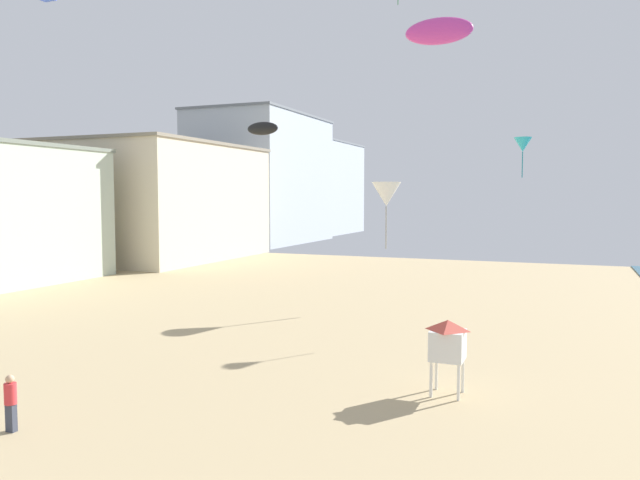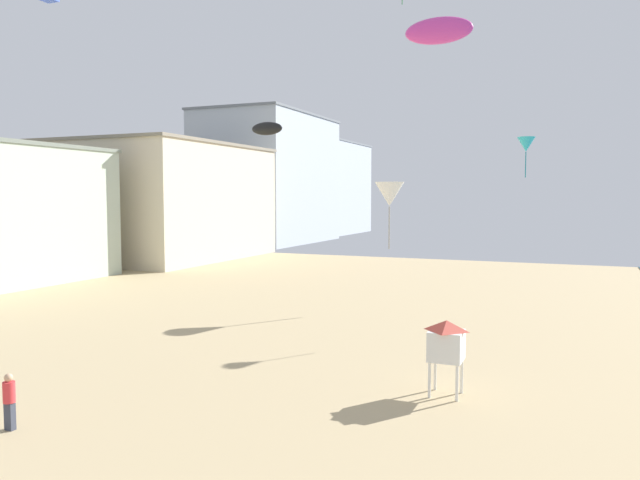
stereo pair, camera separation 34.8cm
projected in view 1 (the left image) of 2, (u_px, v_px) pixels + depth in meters
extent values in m
cube|color=beige|center=(156.00, 203.00, 65.77)|extent=(16.44, 21.26, 11.91)
cube|color=gray|center=(155.00, 146.00, 65.34)|extent=(16.77, 21.69, 0.30)
cube|color=#ADB7C1|center=(262.00, 180.00, 88.45)|extent=(13.60, 21.92, 18.05)
cube|color=slate|center=(261.00, 116.00, 87.80)|extent=(13.87, 22.36, 0.30)
cube|color=#ADB7C1|center=(322.00, 189.00, 110.21)|extent=(10.07, 18.52, 15.97)
cube|color=slate|center=(322.00, 144.00, 109.63)|extent=(10.27, 18.89, 0.30)
cube|color=#383D4C|center=(11.00, 418.00, 17.28)|extent=(0.28, 0.18, 0.80)
cylinder|color=red|center=(10.00, 394.00, 17.23)|extent=(0.34, 0.34, 0.60)
sphere|color=tan|center=(10.00, 379.00, 17.20)|extent=(0.24, 0.24, 0.24)
cylinder|color=white|center=(431.00, 379.00, 20.23)|extent=(0.10, 0.10, 1.20)
cylinder|color=white|center=(458.00, 383.00, 19.89)|extent=(0.10, 0.10, 1.20)
cylinder|color=white|center=(436.00, 372.00, 21.06)|extent=(0.10, 0.10, 1.20)
cylinder|color=white|center=(463.00, 375.00, 20.72)|extent=(0.10, 0.10, 1.20)
cube|color=white|center=(448.00, 345.00, 20.40)|extent=(1.10, 1.10, 1.00)
pyramid|color=#D14C3D|center=(448.00, 325.00, 20.35)|extent=(1.10, 1.10, 0.35)
cone|color=#2DB7CC|center=(523.00, 145.00, 32.29)|extent=(0.94, 0.94, 0.77)
cylinder|color=teal|center=(522.00, 165.00, 32.36)|extent=(0.05, 0.05, 1.36)
ellipsoid|color=#DB3D9E|center=(439.00, 31.00, 22.27)|extent=(2.49, 0.69, 0.97)
cone|color=white|center=(386.00, 194.00, 36.32)|extent=(1.76, 1.76, 1.44)
cylinder|color=#A4A4A4|center=(386.00, 228.00, 36.46)|extent=(0.10, 0.10, 2.56)
ellipsoid|color=black|center=(263.00, 128.00, 46.06)|extent=(2.56, 0.71, 0.99)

